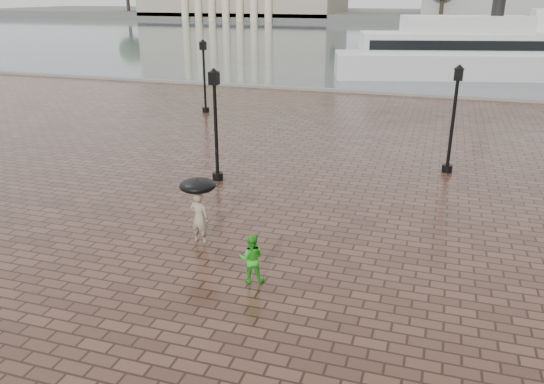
{
  "coord_description": "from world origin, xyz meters",
  "views": [
    {
      "loc": [
        2.44,
        -8.98,
        7.25
      ],
      "look_at": [
        -2.29,
        5.77,
        1.4
      ],
      "focal_mm": 35.0,
      "sensor_mm": 36.0,
      "label": 1
    }
  ],
  "objects_px": {
    "child_pedestrian": "(252,258)",
    "ferry_near": "(462,53)",
    "street_lamps": "(279,101)",
    "adult_pedestrian": "(199,217)"
  },
  "relations": [
    {
      "from": "child_pedestrian",
      "to": "ferry_near",
      "type": "xyz_separation_m",
      "value": [
        5.59,
        39.88,
        1.51
      ]
    },
    {
      "from": "ferry_near",
      "to": "street_lamps",
      "type": "bearing_deg",
      "value": -121.71
    },
    {
      "from": "adult_pedestrian",
      "to": "ferry_near",
      "type": "xyz_separation_m",
      "value": [
        7.93,
        38.11,
        1.38
      ]
    },
    {
      "from": "street_lamps",
      "to": "adult_pedestrian",
      "type": "bearing_deg",
      "value": -85.82
    },
    {
      "from": "adult_pedestrian",
      "to": "child_pedestrian",
      "type": "height_order",
      "value": "adult_pedestrian"
    },
    {
      "from": "street_lamps",
      "to": "ferry_near",
      "type": "relative_size",
      "value": 0.67
    },
    {
      "from": "street_lamps",
      "to": "child_pedestrian",
      "type": "xyz_separation_m",
      "value": [
        3.13,
        -12.64,
        -1.64
      ]
    },
    {
      "from": "child_pedestrian",
      "to": "ferry_near",
      "type": "height_order",
      "value": "ferry_near"
    },
    {
      "from": "street_lamps",
      "to": "adult_pedestrian",
      "type": "distance_m",
      "value": 11.0
    },
    {
      "from": "street_lamps",
      "to": "ferry_near",
      "type": "height_order",
      "value": "ferry_near"
    }
  ]
}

